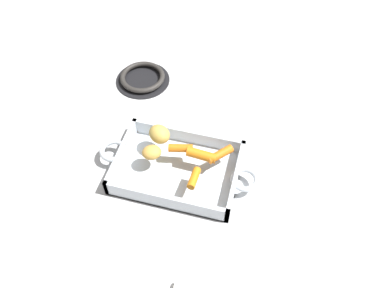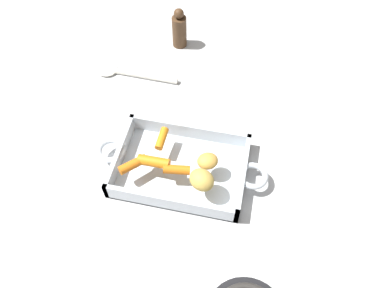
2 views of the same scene
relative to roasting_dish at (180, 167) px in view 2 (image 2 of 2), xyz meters
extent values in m
plane|color=silver|center=(0.00, 0.00, -0.02)|extent=(2.32, 2.32, 0.00)
cube|color=silver|center=(0.00, 0.00, -0.01)|extent=(0.29, 0.20, 0.01)
cube|color=silver|center=(0.00, 0.09, 0.01)|extent=(0.29, 0.01, 0.05)
cube|color=silver|center=(0.00, -0.09, 0.01)|extent=(0.29, 0.01, 0.05)
cube|color=silver|center=(0.14, 0.00, 0.01)|extent=(0.01, 0.20, 0.05)
cube|color=silver|center=(-0.14, 0.00, 0.01)|extent=(0.01, 0.20, 0.05)
torus|color=silver|center=(0.16, 0.00, 0.02)|extent=(0.07, 0.07, 0.01)
torus|color=silver|center=(-0.16, 0.00, 0.02)|extent=(0.07, 0.07, 0.01)
cylinder|color=orange|center=(0.00, 0.03, 0.04)|extent=(0.06, 0.03, 0.02)
cylinder|color=orange|center=(0.05, 0.02, 0.04)|extent=(0.07, 0.02, 0.03)
cylinder|color=orange|center=(0.09, 0.04, 0.04)|extent=(0.06, 0.06, 0.02)
cylinder|color=orange|center=(0.05, -0.04, 0.04)|extent=(0.02, 0.05, 0.02)
ellipsoid|color=gold|center=(-0.06, 0.05, 0.05)|extent=(0.07, 0.07, 0.04)
ellipsoid|color=gold|center=(-0.06, 0.00, 0.04)|extent=(0.06, 0.05, 0.03)
cylinder|color=white|center=(0.16, -0.26, -0.01)|extent=(0.18, 0.02, 0.02)
ellipsoid|color=white|center=(0.27, -0.27, -0.01)|extent=(0.06, 0.05, 0.01)
cylinder|color=#4C331E|center=(0.10, -0.41, 0.03)|extent=(0.04, 0.04, 0.09)
sphere|color=#4C331E|center=(0.10, -0.41, 0.09)|extent=(0.03, 0.03, 0.03)
camera|label=1|loc=(0.16, -0.48, 0.75)|focal=35.87mm
camera|label=2|loc=(-0.12, 0.43, 0.72)|focal=35.49mm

